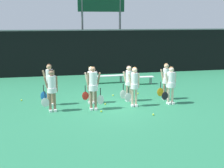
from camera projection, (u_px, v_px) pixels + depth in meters
ground_plane at (111, 105)px, 13.54m from camera, size 140.00×140.00×0.00m
fence_windscreen at (87, 52)px, 20.64m from camera, size 60.00×0.08×3.01m
scoreboard at (101, 6)px, 21.12m from camera, size 3.20×0.15×5.87m
bench_courtside at (140, 78)px, 17.73m from camera, size 1.63×0.40×0.45m
bench_far at (108, 77)px, 18.13m from camera, size 1.91×0.46×0.44m
player_0 at (52, 87)px, 12.37m from camera, size 0.67×0.38×1.71m
player_1 at (93, 85)px, 12.60m from camera, size 0.68×0.39×1.79m
player_2 at (134, 83)px, 13.10m from camera, size 0.63×0.33×1.70m
player_3 at (171, 82)px, 13.49m from camera, size 0.68×0.41×1.65m
player_4 at (49, 81)px, 13.29m from camera, size 0.62×0.34×1.80m
player_5 at (91, 82)px, 13.59m from camera, size 0.63×0.35×1.64m
player_6 at (129, 80)px, 13.95m from camera, size 0.62×0.33×1.64m
player_7 at (166, 78)px, 14.27m from camera, size 0.63×0.33×1.69m
tennis_ball_0 at (138, 94)px, 15.47m from camera, size 0.07×0.07×0.07m
tennis_ball_1 at (113, 95)px, 15.13m from camera, size 0.07×0.07×0.07m
tennis_ball_2 at (101, 111)px, 12.46m from camera, size 0.07×0.07×0.07m
tennis_ball_3 at (105, 104)px, 13.55m from camera, size 0.07×0.07×0.07m
tennis_ball_4 at (153, 115)px, 12.04m from camera, size 0.07×0.07×0.07m
tennis_ball_5 at (21, 100)px, 14.18m from camera, size 0.07×0.07×0.07m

